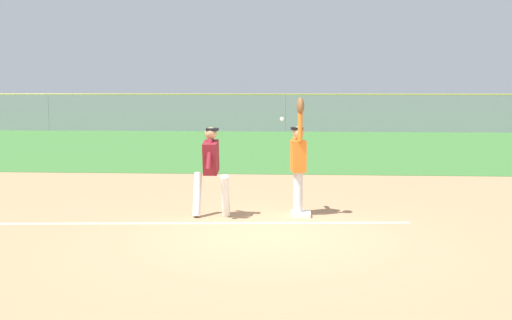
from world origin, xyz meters
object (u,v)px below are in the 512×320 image
fielder (298,158)px  parked_car_red (349,118)px  first_base (301,214)px  baseball (282,119)px  parked_car_tan (154,117)px  parked_car_blue (251,117)px  runner (211,165)px

fielder → parked_car_red: 25.53m
first_base → baseball: (-0.37, -0.12, 1.83)m
parked_car_tan → parked_car_blue: same height
runner → baseball: baseball is taller
first_base → fielder: 1.09m
first_base → fielder: bearing=114.6°
parked_car_blue → parked_car_red: same height
baseball → parked_car_tan: 26.74m
runner → parked_car_blue: bearing=92.3°
parked_car_blue → parked_car_red: bearing=-1.9°
runner → parked_car_tan: (-7.02, 25.44, -0.32)m
fielder → parked_car_tan: 26.59m
first_base → runner: runner is taller
first_base → parked_car_blue: bearing=96.1°
first_base → fielder: (-0.05, 0.12, 1.08)m
first_base → runner: bearing=-173.4°
baseball → parked_car_blue: 25.80m
first_base → baseball: 1.88m
runner → parked_car_tan: runner is taller
fielder → parked_car_blue: size_ratio=0.52×
fielder → runner: (-1.65, -0.31, -0.12)m
fielder → parked_car_tan: bearing=-78.6°
parked_car_red → parked_car_tan: bearing=-176.6°
first_base → parked_car_red: size_ratio=0.08×
fielder → first_base: bearing=106.9°
first_base → parked_car_blue: size_ratio=0.09×
runner → parked_car_red: size_ratio=0.38×
first_base → runner: size_ratio=0.22×
baseball → parked_car_red: bearing=81.9°
fielder → parked_car_red: fielder is taller
fielder → baseball: 0.85m
baseball → parked_car_red: size_ratio=0.02×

